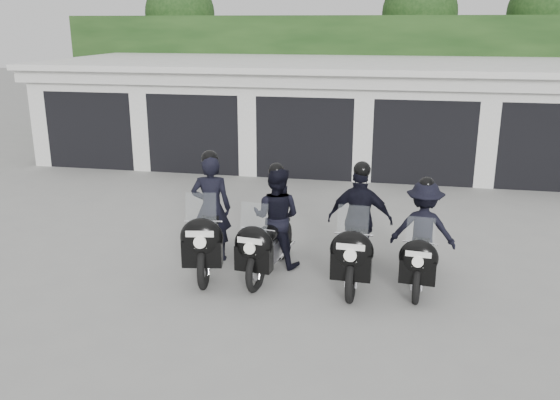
% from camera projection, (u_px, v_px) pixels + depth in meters
% --- Properties ---
extents(ground, '(80.00, 80.00, 0.00)m').
position_uv_depth(ground, '(257.00, 252.00, 10.93)').
color(ground, gray).
rests_on(ground, ground).
extents(garage_block, '(16.40, 6.80, 2.96)m').
position_uv_depth(garage_block, '(318.00, 112.00, 18.08)').
color(garage_block, white).
rests_on(garage_block, ground).
extents(background_vegetation, '(20.00, 3.90, 5.80)m').
position_uv_depth(background_vegetation, '(346.00, 58.00, 22.19)').
color(background_vegetation, '#163212').
rests_on(background_vegetation, ground).
extents(police_bike_a, '(0.96, 2.34, 2.05)m').
position_uv_depth(police_bike_a, '(209.00, 222.00, 10.08)').
color(police_bike_a, black).
rests_on(police_bike_a, ground).
extents(police_bike_b, '(0.93, 2.16, 1.89)m').
position_uv_depth(police_bike_b, '(273.00, 225.00, 9.97)').
color(police_bike_b, black).
rests_on(police_bike_b, ground).
extents(police_bike_c, '(1.10, 2.27, 1.98)m').
position_uv_depth(police_bike_c, '(359.00, 228.00, 9.69)').
color(police_bike_c, black).
rests_on(police_bike_c, ground).
extents(police_bike_d, '(1.10, 2.02, 1.76)m').
position_uv_depth(police_bike_d, '(422.00, 237.00, 9.57)').
color(police_bike_d, black).
rests_on(police_bike_d, ground).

